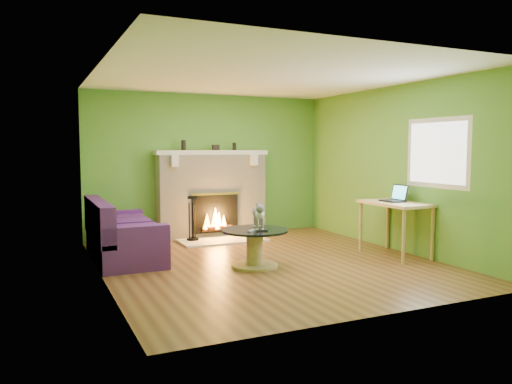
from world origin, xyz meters
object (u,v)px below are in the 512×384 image
sofa (120,236)px  desk (396,209)px  cat (258,215)px  coffee_table (255,245)px

sofa → desk: sofa is taller
desk → cat: size_ratio=1.84×
sofa → coffee_table: sofa is taller
cat → coffee_table: bearing=-128.2°
cat → sofa: bearing=163.6°
sofa → desk: bearing=-21.4°
sofa → desk: 4.11m
desk → cat: bearing=172.7°
coffee_table → cat: 0.42m
coffee_table → desk: size_ratio=0.83×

